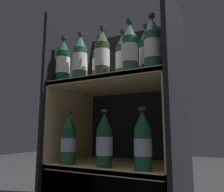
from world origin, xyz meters
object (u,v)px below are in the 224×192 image
bottle_upper_front_1 (80,59)px  bottle_upper_back_1 (99,61)px  bottle_upper_front_2 (102,55)px  bottle_upper_front_4 (152,45)px  bottle_upper_back_3 (147,53)px  bottle_upper_back_2 (123,58)px  bottle_lower_front_2 (143,142)px  bottle_upper_back_0 (81,65)px  bottle_lower_front_1 (104,141)px  bottle_lower_front_0 (69,140)px  bottle_upper_front_3 (130,50)px  bottle_upper_front_0 (63,62)px

bottle_upper_front_1 → bottle_upper_back_1: bearing=51.3°
bottle_upper_front_2 → bottle_upper_front_4: size_ratio=1.00×
bottle_upper_back_1 → bottle_upper_back_3: same height
bottle_upper_back_2 → bottle_lower_front_2: bottle_upper_back_2 is taller
bottle_upper_back_0 → bottle_lower_front_2: bearing=-12.0°
bottle_lower_front_1 → bottle_upper_front_1: bearing=180.0°
bottle_upper_front_1 → bottle_upper_back_2: (0.20, 0.08, 0.00)m
bottle_upper_front_1 → bottle_upper_back_2: 0.21m
bottle_upper_back_0 → bottle_lower_front_2: 0.55m
bottle_upper_front_4 → bottle_lower_front_0: bottle_upper_front_4 is taller
bottle_upper_front_4 → bottle_upper_back_2: size_ratio=1.00×
bottle_upper_front_1 → bottle_upper_back_0: 0.10m
bottle_upper_back_0 → bottle_upper_back_2: (0.25, 0.00, 0.00)m
bottle_upper_front_4 → bottle_upper_front_1: bearing=180.0°
bottle_upper_front_3 → bottle_upper_back_3: size_ratio=1.00×
bottle_upper_front_2 → bottle_lower_front_1: bottle_upper_front_2 is taller
bottle_upper_back_0 → bottle_upper_front_0: bearing=-124.0°
bottle_upper_front_2 → bottle_upper_back_0: bearing=156.3°
bottle_lower_front_1 → bottle_lower_front_2: 0.18m
bottle_upper_front_4 → bottle_lower_front_2: size_ratio=1.00×
bottle_upper_front_3 → bottle_lower_front_1: bottle_upper_front_3 is taller
bottle_upper_front_2 → bottle_lower_front_1: bearing=0.0°
bottle_upper_front_4 → bottle_lower_front_2: bottle_upper_front_4 is taller
bottle_upper_front_2 → bottle_lower_front_0: size_ratio=1.00×
bottle_upper_back_1 → bottle_upper_front_3: bearing=-21.3°
bottle_upper_front_0 → bottle_upper_front_3: bearing=-0.0°
bottle_upper_front_4 → bottle_upper_back_3: same height
bottle_upper_front_1 → bottle_lower_front_2: bottle_upper_front_1 is taller
bottle_upper_back_1 → bottle_upper_back_3: 0.26m
bottle_upper_back_0 → bottle_lower_front_1: bearing=-22.1°
bottle_upper_back_3 → bottle_upper_front_2: bearing=-157.5°
bottle_upper_front_2 → bottle_upper_back_0: (-0.18, 0.08, -0.00)m
bottle_lower_front_0 → bottle_upper_back_2: bearing=17.5°
bottle_upper_back_1 → bottle_upper_back_3: bearing=0.0°
bottle_upper_back_1 → bottle_lower_front_1: (0.08, -0.08, -0.40)m
bottle_lower_front_0 → bottle_lower_front_1: (0.20, 0.00, -0.00)m
bottle_upper_back_0 → bottle_upper_back_1: size_ratio=1.00×
bottle_upper_front_2 → bottle_upper_back_1: (-0.06, 0.08, 0.00)m
bottle_upper_back_3 → bottle_lower_front_2: size_ratio=1.00×
bottle_upper_back_3 → bottle_upper_back_1: bearing=180.0°
bottle_upper_front_3 → bottle_lower_front_1: 0.42m
bottle_upper_front_0 → bottle_upper_front_2: bearing=0.0°
bottle_upper_front_3 → bottle_upper_back_2: size_ratio=1.00×
bottle_upper_back_0 → bottle_lower_front_0: bearing=-91.2°
bottle_upper_front_1 → bottle_upper_back_0: bearing=124.0°
bottle_upper_back_3 → bottle_upper_front_4: bearing=-57.0°
bottle_upper_front_1 → bottle_upper_front_2: same height
bottle_upper_front_2 → bottle_upper_back_2: (0.07, 0.08, -0.00)m
bottle_upper_back_0 → bottle_lower_front_1: 0.45m
bottle_upper_front_1 → bottle_upper_front_3: bearing=-0.0°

